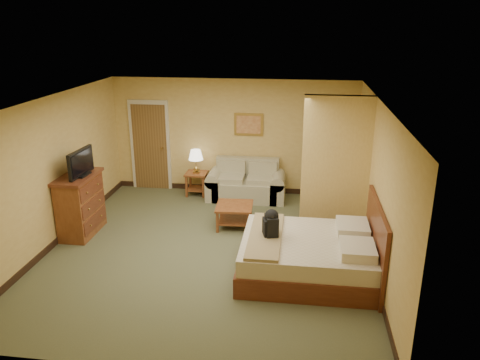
% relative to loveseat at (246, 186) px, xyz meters
% --- Properties ---
extents(floor, '(6.00, 6.00, 0.00)m').
position_rel_loveseat_xyz_m(floor, '(-0.35, -2.57, -0.28)').
color(floor, '#525537').
rests_on(floor, ground).
extents(ceiling, '(6.00, 6.00, 0.00)m').
position_rel_loveseat_xyz_m(ceiling, '(-0.35, -2.57, 2.32)').
color(ceiling, white).
rests_on(ceiling, back_wall).
extents(back_wall, '(5.50, 0.02, 2.60)m').
position_rel_loveseat_xyz_m(back_wall, '(-0.35, 0.43, 1.02)').
color(back_wall, '#D6B05B').
rests_on(back_wall, floor).
extents(left_wall, '(0.02, 6.00, 2.60)m').
position_rel_loveseat_xyz_m(left_wall, '(-3.10, -2.57, 1.02)').
color(left_wall, '#D6B05B').
rests_on(left_wall, floor).
extents(right_wall, '(0.02, 6.00, 2.60)m').
position_rel_loveseat_xyz_m(right_wall, '(2.40, -2.57, 1.02)').
color(right_wall, '#D6B05B').
rests_on(right_wall, floor).
extents(partition, '(1.20, 0.15, 2.60)m').
position_rel_loveseat_xyz_m(partition, '(1.80, -1.65, 1.02)').
color(partition, '#D6B05B').
rests_on(partition, floor).
extents(door, '(0.94, 0.16, 2.10)m').
position_rel_loveseat_xyz_m(door, '(-2.30, 0.39, 0.75)').
color(door, beige).
rests_on(door, floor).
extents(baseboard, '(5.50, 0.02, 0.12)m').
position_rel_loveseat_xyz_m(baseboard, '(-0.35, 0.42, -0.22)').
color(baseboard, black).
rests_on(baseboard, floor).
extents(loveseat, '(1.73, 0.80, 0.87)m').
position_rel_loveseat_xyz_m(loveseat, '(0.00, 0.00, 0.00)').
color(loveseat, tan).
rests_on(loveseat, floor).
extents(side_table, '(0.48, 0.48, 0.53)m').
position_rel_loveseat_xyz_m(side_table, '(-1.15, 0.08, 0.06)').
color(side_table, brown).
rests_on(side_table, floor).
extents(table_lamp, '(0.32, 0.32, 0.53)m').
position_rel_loveseat_xyz_m(table_lamp, '(-1.15, 0.08, 0.65)').
color(table_lamp, '#AB8A3F').
rests_on(table_lamp, side_table).
extents(coffee_table, '(0.73, 0.73, 0.44)m').
position_rel_loveseat_xyz_m(coffee_table, '(-0.04, -1.54, 0.03)').
color(coffee_table, brown).
rests_on(coffee_table, floor).
extents(wall_picture, '(0.65, 0.04, 0.50)m').
position_rel_loveseat_xyz_m(wall_picture, '(0.00, 0.40, 1.32)').
color(wall_picture, '#B78E3F').
rests_on(wall_picture, back_wall).
extents(dresser, '(0.56, 1.07, 1.15)m').
position_rel_loveseat_xyz_m(dresser, '(-2.82, -2.21, 0.29)').
color(dresser, brown).
rests_on(dresser, floor).
extents(tv, '(0.22, 0.79, 0.48)m').
position_rel_loveseat_xyz_m(tv, '(-2.72, -2.21, 1.09)').
color(tv, black).
rests_on(tv, dresser).
extents(bed, '(2.21, 1.88, 1.21)m').
position_rel_loveseat_xyz_m(bed, '(1.46, -3.15, 0.05)').
color(bed, '#522213').
rests_on(bed, floor).
extents(backpack, '(0.25, 0.31, 0.47)m').
position_rel_loveseat_xyz_m(backpack, '(0.77, -3.16, 0.56)').
color(backpack, black).
rests_on(backpack, bed).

